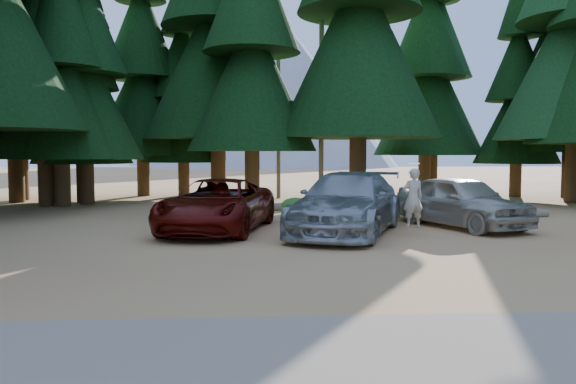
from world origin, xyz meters
name	(u,v)px	position (x,y,z in m)	size (l,w,h in m)	color
ground	(360,255)	(0.00, 0.00, 0.00)	(160.00, 160.00, 0.00)	#BA7B4E
gravel_strip	(467,360)	(0.00, -6.50, 0.01)	(26.00, 3.50, 0.01)	tan
forest_belt_north	(304,200)	(0.00, 15.00, 0.00)	(36.00, 7.00, 22.00)	black
snag_front	(321,76)	(0.80, 14.50, 6.00)	(0.24, 0.24, 12.00)	#675D52
snag_back	(278,99)	(-1.20, 16.00, 5.00)	(0.20, 0.20, 10.00)	#675D52
mountain_peak	(254,94)	(-2.59, 88.23, 12.71)	(48.00, 50.00, 28.00)	gray
red_pickup	(217,205)	(-3.50, 4.11, 0.77)	(2.57, 5.57, 1.55)	#5A0C07
silver_minivan_center	(348,203)	(0.27, 3.41, 0.88)	(2.45, 6.03, 1.75)	#A5A8AD
silver_minivan_right	(461,201)	(4.01, 4.48, 0.81)	(1.91, 4.76, 1.62)	#B7B0A2
frisbee_player	(413,198)	(2.04, 2.91, 1.05)	(0.68, 0.52, 1.83)	beige
log_left	(322,207)	(0.28, 9.77, 0.16)	(0.31, 0.31, 4.34)	#675D52
log_mid	(395,211)	(2.84, 8.09, 0.13)	(0.25, 0.25, 3.04)	#675D52
log_right	(490,214)	(6.05, 7.06, 0.14)	(0.27, 0.27, 4.28)	#675D52
shrub_far_left	(174,209)	(-5.26, 7.49, 0.34)	(1.23, 1.23, 0.68)	#2D6F21
shrub_left	(201,206)	(-4.45, 8.80, 0.30)	(1.09, 1.09, 0.60)	#2D6F21
shrub_center_left	(208,209)	(-4.10, 8.01, 0.28)	(1.03, 1.03, 0.57)	#2D6F21
shrub_center_right	(296,206)	(-0.85, 8.68, 0.31)	(1.12, 1.12, 0.62)	#2D6F21
shrub_right	(470,204)	(6.27, 9.61, 0.25)	(0.92, 0.92, 0.51)	#2D6F21
shrub_far_right	(417,207)	(3.31, 6.84, 0.41)	(1.50, 1.50, 0.83)	#2D6F21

